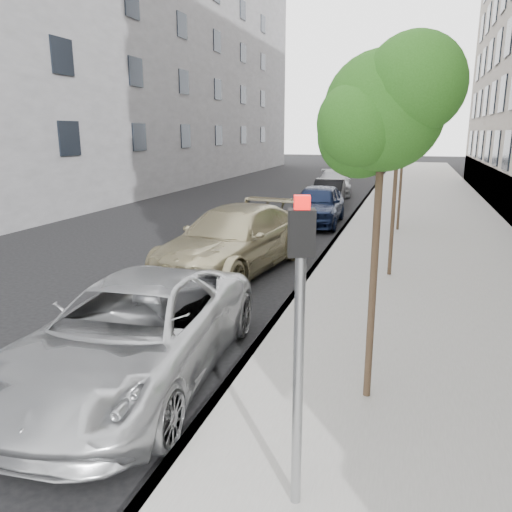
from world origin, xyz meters
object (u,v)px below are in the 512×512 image
at_px(signal_pole, 299,321).
at_px(tree_mid, 402,97).
at_px(tree_near, 386,111).
at_px(tree_far, 404,139).
at_px(sedan_blue, 318,205).
at_px(sedan_rear, 334,183).
at_px(minivan, 135,332).
at_px(sedan_black, 329,193).
at_px(suv, 234,239).

bearing_deg(signal_pole, tree_mid, 70.38).
height_order(tree_near, tree_far, tree_near).
distance_m(tree_mid, signal_pole, 9.23).
bearing_deg(tree_near, tree_mid, 90.00).
relative_size(sedan_blue, sedan_rear, 0.96).
xyz_separation_m(minivan, sedan_black, (-0.13, 19.42, -0.09)).
xyz_separation_m(signal_pole, sedan_blue, (-2.80, 16.36, -1.27)).
bearing_deg(sedan_rear, sedan_black, -91.93).
distance_m(signal_pole, minivan, 3.90).
bearing_deg(sedan_black, sedan_rear, 92.16).
bearing_deg(tree_mid, signal_pole, -93.41).
height_order(tree_mid, sedan_rear, tree_mid).
bearing_deg(tree_far, signal_pole, -91.97).
xyz_separation_m(tree_near, signal_pole, (-0.53, -2.36, -1.95)).
relative_size(tree_far, minivan, 0.75).
xyz_separation_m(tree_near, tree_far, (-0.00, 13.00, -0.50)).
bearing_deg(sedan_blue, sedan_rear, 92.88).
height_order(sedan_blue, sedan_rear, sedan_blue).
bearing_deg(tree_far, tree_near, -90.00).
relative_size(tree_mid, suv, 0.89).
bearing_deg(sedan_black, tree_far, -62.55).
distance_m(tree_far, sedan_black, 7.69).
bearing_deg(tree_far, minivan, -105.00).
bearing_deg(suv, tree_mid, 14.10).
height_order(tree_far, sedan_black, tree_far).
bearing_deg(sedan_rear, suv, -97.81).
bearing_deg(signal_pole, suv, 97.38).
distance_m(sedan_blue, sedan_black, 5.14).
height_order(tree_near, tree_mid, tree_mid).
bearing_deg(sedan_rear, tree_mid, -84.42).
bearing_deg(sedan_blue, suv, -98.73).
distance_m(signal_pole, sedan_black, 21.76).
xyz_separation_m(signal_pole, suv, (-3.72, 8.51, -1.21)).
relative_size(tree_mid, sedan_black, 1.27).
relative_size(minivan, sedan_rear, 1.12).
bearing_deg(suv, tree_far, 67.60).
relative_size(tree_far, suv, 0.70).
height_order(tree_near, sedan_black, tree_near).
relative_size(sedan_black, sedan_rear, 0.84).
bearing_deg(suv, tree_near, -46.01).
height_order(minivan, suv, suv).
xyz_separation_m(tree_mid, sedan_black, (-3.69, 12.62, -3.91)).
xyz_separation_m(tree_mid, signal_pole, (-0.53, -8.86, -2.51)).
distance_m(tree_far, sedan_blue, 4.41).
relative_size(tree_near, tree_mid, 0.89).
xyz_separation_m(tree_near, sedan_black, (-3.69, 19.12, -3.35)).
relative_size(tree_near, sedan_rear, 0.96).
xyz_separation_m(tree_far, sedan_rear, (-4.22, 11.33, -2.81)).
height_order(tree_far, sedan_rear, tree_far).
height_order(signal_pole, suv, signal_pole).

